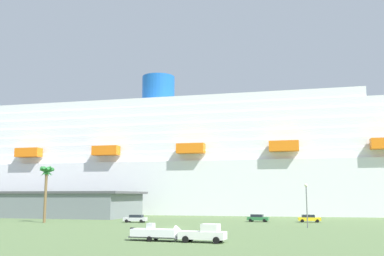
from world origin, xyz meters
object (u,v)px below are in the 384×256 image
(parked_car_yellow_taxi, at_px, (309,218))
(parked_car_silver_sedan, at_px, (136,218))
(small_boat_on_trailer, at_px, (161,233))
(street_lamp, at_px, (307,199))
(cruise_ship, at_px, (244,167))
(parked_car_green_wagon, at_px, (258,218))
(pickup_truck, at_px, (204,234))
(palm_tree, at_px, (46,177))

(parked_car_yellow_taxi, distance_m, parked_car_silver_sedan, 36.52)
(small_boat_on_trailer, xyz_separation_m, street_lamp, (17.62, 27.55, 4.02))
(cruise_ship, bearing_deg, parked_car_green_wagon, -78.69)
(pickup_truck, height_order, palm_tree, palm_tree)
(pickup_truck, bearing_deg, small_boat_on_trailer, 175.99)
(palm_tree, bearing_deg, parked_car_green_wagon, 18.31)
(palm_tree, relative_size, parked_car_silver_sedan, 2.39)
(cruise_ship, xyz_separation_m, parked_car_silver_sedan, (-16.39, -49.76, -13.73))
(cruise_ship, xyz_separation_m, small_boat_on_trailer, (0.87, -86.04, -13.60))
(palm_tree, relative_size, street_lamp, 1.54)
(cruise_ship, distance_m, small_boat_on_trailer, 87.11)
(parked_car_yellow_taxi, xyz_separation_m, parked_car_silver_sedan, (-35.28, -9.43, 0.00))
(cruise_ship, xyz_separation_m, street_lamp, (18.49, -58.49, -9.58))
(street_lamp, distance_m, parked_car_yellow_taxi, 18.64)
(pickup_truck, relative_size, palm_tree, 0.49)
(street_lamp, bearing_deg, cruise_ship, 107.54)
(small_boat_on_trailer, bearing_deg, palm_tree, 138.90)
(parked_car_yellow_taxi, height_order, parked_car_silver_sedan, same)
(pickup_truck, distance_m, parked_car_green_wagon, 45.23)
(pickup_truck, bearing_deg, street_lamp, 66.74)
(parked_car_silver_sedan, bearing_deg, parked_car_yellow_taxi, 14.97)
(street_lamp, distance_m, parked_car_silver_sedan, 36.19)
(parked_car_green_wagon, distance_m, parked_car_silver_sedan, 26.06)
(cruise_ship, relative_size, parked_car_silver_sedan, 45.47)
(parked_car_silver_sedan, bearing_deg, pickup_truck, -58.06)
(street_lamp, xyz_separation_m, parked_car_silver_sedan, (-34.88, 8.74, -4.15))
(street_lamp, bearing_deg, pickup_truck, -113.26)
(pickup_truck, height_order, parked_car_yellow_taxi, pickup_truck)
(pickup_truck, height_order, small_boat_on_trailer, pickup_truck)
(pickup_truck, xyz_separation_m, palm_tree, (-40.82, 31.11, 8.43))
(palm_tree, bearing_deg, street_lamp, -3.43)
(small_boat_on_trailer, relative_size, palm_tree, 0.69)
(pickup_truck, xyz_separation_m, parked_car_green_wagon, (1.77, 45.20, -0.21))
(parked_car_yellow_taxi, bearing_deg, cruise_ship, 115.11)
(parked_car_yellow_taxi, bearing_deg, pickup_truck, -105.07)
(pickup_truck, height_order, parked_car_green_wagon, pickup_truck)
(small_boat_on_trailer, height_order, palm_tree, palm_tree)
(small_boat_on_trailer, bearing_deg, pickup_truck, -4.01)
(parked_car_yellow_taxi, distance_m, parked_car_green_wagon, 10.69)
(small_boat_on_trailer, bearing_deg, street_lamp, 57.40)
(parked_car_green_wagon, bearing_deg, pickup_truck, -92.24)
(parked_car_green_wagon, relative_size, parked_car_silver_sedan, 0.96)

